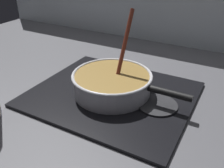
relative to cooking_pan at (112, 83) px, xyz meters
name	(u,v)px	position (x,y,z in m)	size (l,w,h in m)	color
ground	(102,125)	(0.04, -0.14, -0.07)	(2.40, 1.60, 0.04)	#4C4C51
hob_plate	(112,94)	(0.00, 0.00, -0.05)	(0.56, 0.48, 0.01)	black
burner_ring	(112,92)	(0.00, 0.00, -0.04)	(0.20, 0.20, 0.01)	#592D0C
spare_burner	(157,105)	(0.17, 0.00, -0.04)	(0.13, 0.13, 0.01)	#262628
cooking_pan	(112,83)	(0.00, 0.00, 0.00)	(0.42, 0.28, 0.29)	silver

